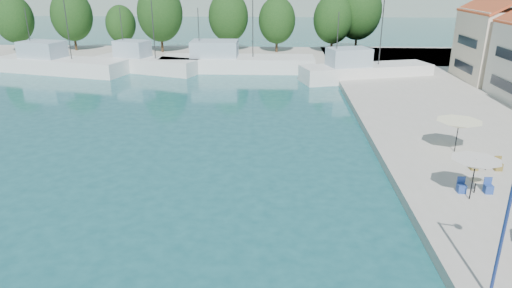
# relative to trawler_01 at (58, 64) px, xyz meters

# --- Properties ---
(quay_far) EXTENTS (90.00, 16.00, 0.60)m
(quay_far) POSITION_rel_trawler_01_xyz_m (20.45, 11.25, -0.77)
(quay_far) COLOR #AFAC9E
(quay_far) RESTS_ON ground
(building_06) EXTENTS (9.00, 8.80, 10.20)m
(building_06) POSITION_rel_trawler_01_xyz_m (52.45, -4.75, 4.43)
(building_06) COLOR beige
(building_06) RESTS_ON quay_right
(trawler_01) EXTENTS (17.57, 8.58, 10.20)m
(trawler_01) POSITION_rel_trawler_01_xyz_m (0.00, 0.00, 0.00)
(trawler_01) COLOR white
(trawler_01) RESTS_ON ground
(trawler_02) EXTENTS (14.06, 8.00, 10.20)m
(trawler_02) POSITION_rel_trawler_01_xyz_m (10.70, 1.07, 0.00)
(trawler_02) COLOR silver
(trawler_02) RESTS_ON ground
(trawler_03) EXTENTS (19.49, 5.25, 10.20)m
(trawler_03) POSITION_rel_trawler_01_xyz_m (21.98, 2.18, -0.00)
(trawler_03) COLOR white
(trawler_03) RESTS_ON ground
(trawler_04) EXTENTS (15.78, 8.15, 10.20)m
(trawler_04) POSITION_rel_trawler_01_xyz_m (37.52, -2.84, 0.00)
(trawler_04) COLOR silver
(trawler_04) RESTS_ON ground
(tree_01) EXTENTS (5.62, 5.62, 8.32)m
(tree_01) POSITION_rel_trawler_01_xyz_m (-11.94, 12.46, 4.33)
(tree_01) COLOR #3F2B19
(tree_01) RESTS_ON quay_far
(tree_02) EXTENTS (6.14, 6.14, 9.09)m
(tree_02) POSITION_rel_trawler_01_xyz_m (-3.78, 14.15, 4.78)
(tree_02) COLOR #3F2B19
(tree_02) RESTS_ON quay_far
(tree_03) EXTENTS (4.56, 4.56, 6.75)m
(tree_03) POSITION_rel_trawler_01_xyz_m (3.25, 15.29, 3.42)
(tree_03) COLOR #3F2B19
(tree_03) RESTS_ON quay_far
(tree_04) EXTENTS (6.67, 6.67, 9.87)m
(tree_04) POSITION_rel_trawler_01_xyz_m (10.06, 13.13, 5.23)
(tree_04) COLOR #3F2B19
(tree_04) RESTS_ON quay_far
(tree_05) EXTENTS (6.00, 6.00, 8.89)m
(tree_05) POSITION_rel_trawler_01_xyz_m (20.03, 14.79, 4.66)
(tree_05) COLOR #3F2B19
(tree_05) RESTS_ON quay_far
(tree_06) EXTENTS (5.46, 5.46, 8.08)m
(tree_06) POSITION_rel_trawler_01_xyz_m (27.37, 13.90, 4.19)
(tree_06) COLOR #3F2B19
(tree_06) RESTS_ON quay_far
(tree_07) EXTENTS (5.75, 5.75, 8.51)m
(tree_07) POSITION_rel_trawler_01_xyz_m (35.62, 13.87, 4.44)
(tree_07) COLOR #3F2B19
(tree_07) RESTS_ON quay_far
(tree_08) EXTENTS (6.98, 6.98, 10.34)m
(tree_08) POSITION_rel_trawler_01_xyz_m (39.58, 16.03, 5.50)
(tree_08) COLOR #3F2B19
(tree_08) RESTS_ON quay_far
(umbrella_white) EXTENTS (2.49, 2.49, 2.21)m
(umbrella_white) POSITION_rel_trawler_01_xyz_m (37.76, -34.23, 1.49)
(umbrella_white) COLOR black
(umbrella_white) RESTS_ON quay_right
(umbrella_cream) EXTENTS (2.92, 2.92, 2.13)m
(umbrella_cream) POSITION_rel_trawler_01_xyz_m (39.43, -27.33, 1.41)
(umbrella_cream) COLOR black
(umbrella_cream) RESTS_ON quay_right
(cafe_table_02) EXTENTS (1.82, 0.70, 0.76)m
(cafe_table_02) POSITION_rel_trawler_01_xyz_m (38.30, -33.47, -0.18)
(cafe_table_02) COLOR black
(cafe_table_02) RESTS_ON quay_right
(cafe_table_03) EXTENTS (1.82, 0.70, 0.76)m
(cafe_table_03) POSITION_rel_trawler_01_xyz_m (40.19, -30.33, -0.18)
(cafe_table_03) COLOR black
(cafe_table_03) RESTS_ON quay_right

